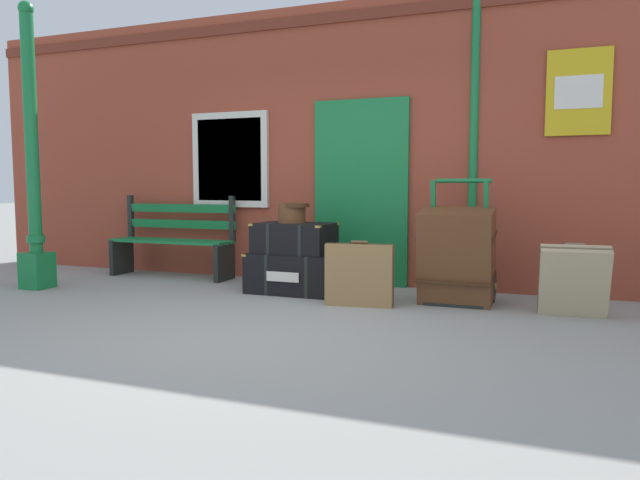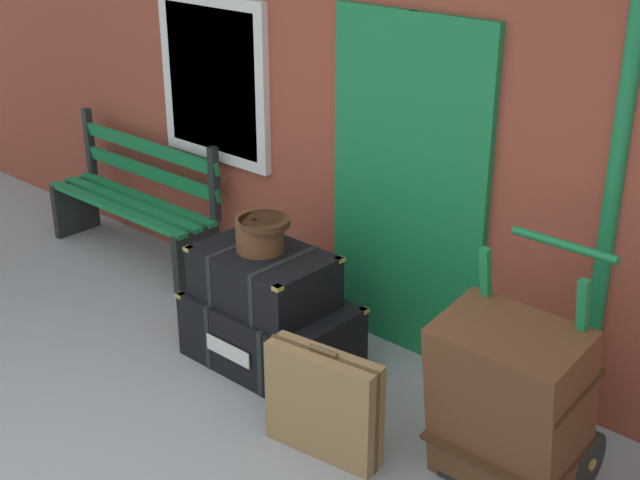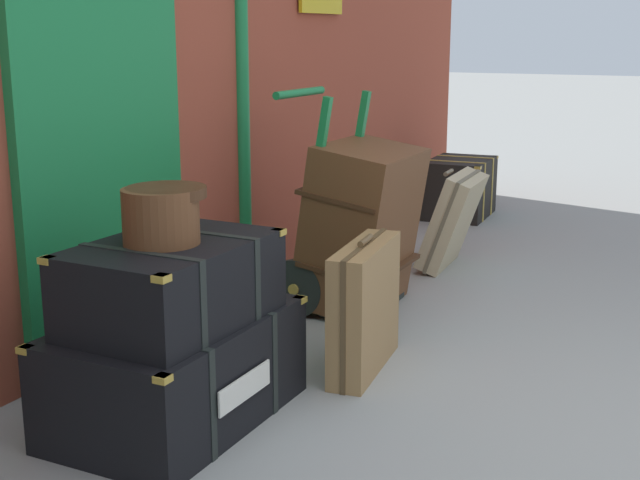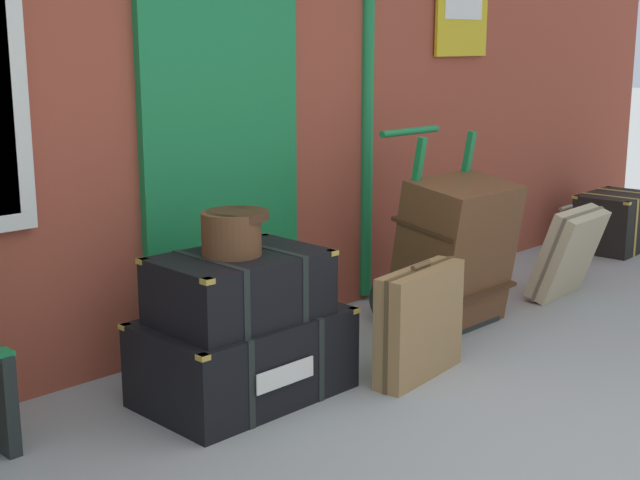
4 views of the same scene
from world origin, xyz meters
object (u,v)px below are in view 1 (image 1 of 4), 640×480
Objects in this scene: round_hatbox at (292,212)px; lamp_post at (33,181)px; steamer_trunk_middle at (295,238)px; large_brown_trunk at (456,256)px; porters_trolley at (459,274)px; suitcase_brown at (574,281)px; suitcase_cream at (359,275)px; steamer_trunk_base at (298,273)px; platform_bench at (174,241)px.

lamp_post is at bearing -163.09° from round_hatbox.
round_hatbox reaches higher than steamer_trunk_middle.
large_brown_trunk is (1.70, -0.04, -0.11)m from steamer_trunk_middle.
porters_trolley reaches higher than steamer_trunk_middle.
lamp_post is 9.30× the size of round_hatbox.
suitcase_brown is 0.98× the size of suitcase_cream.
large_brown_trunk reaches higher than steamer_trunk_middle.
lamp_post reaches higher than steamer_trunk_middle.
steamer_trunk_base is at bearing 7.43° from round_hatbox.
round_hatbox is (-0.06, -0.01, 0.65)m from steamer_trunk_base.
platform_bench is at bearing 161.98° from suitcase_cream.
porters_trolley is (1.70, 0.14, -0.31)m from steamer_trunk_middle.
large_brown_trunk is (-0.00, -0.17, 0.19)m from porters_trolley.
round_hatbox is at bearing 174.87° from suitcase_brown.
large_brown_trunk is at bearing -1.25° from steamer_trunk_middle.
lamp_post reaches higher than large_brown_trunk.
steamer_trunk_middle is at bearing 175.09° from suitcase_brown.
lamp_post reaches higher than suitcase_brown.
steamer_trunk_base is (2.79, 0.84, -0.97)m from lamp_post.
large_brown_trunk reaches higher than suitcase_brown.
steamer_trunk_middle is at bearing 16.49° from lamp_post.
lamp_post reaches higher than suitcase_cream.
large_brown_trunk is 1.43× the size of suitcase_cream.
round_hatbox is at bearing 178.33° from large_brown_trunk.
large_brown_trunk is at bearing 24.92° from suitcase_cream.
steamer_trunk_base is 1.69m from large_brown_trunk.
large_brown_trunk reaches higher than steamer_trunk_base.
porters_trolley reaches higher than large_brown_trunk.
platform_bench is 2.86m from suitcase_cream.
round_hatbox reaches higher than large_brown_trunk.
steamer_trunk_middle reaches higher than steamer_trunk_base.
round_hatbox is 0.36× the size of large_brown_trunk.
suitcase_brown is at bearing -5.13° from round_hatbox.
round_hatbox is at bearing -13.58° from platform_bench.
steamer_trunk_middle is at bearing -25.36° from round_hatbox.
suitcase_brown is at bearing -8.54° from platform_bench.
steamer_trunk_base is 3.04× the size of round_hatbox.
steamer_trunk_middle reaches higher than suitcase_cream.
porters_trolley is 1.87× the size of suitcase_brown.
round_hatbox is 2.82m from suitcase_brown.
porters_trolley is 1.09m from suitcase_brown.
porters_trolley is 1.01m from suitcase_cream.
suitcase_brown is at bearing -19.75° from porters_trolley.
round_hatbox is (1.83, -0.44, 0.41)m from platform_bench.
platform_bench is 1.95m from steamer_trunk_base.
round_hatbox is at bearing -175.97° from porters_trolley.
lamp_post is at bearing -163.29° from steamer_trunk_base.
lamp_post is 3.75m from suitcase_cream.
lamp_post reaches higher than porters_trolley.
suitcase_cream is at bearing -146.20° from porters_trolley.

